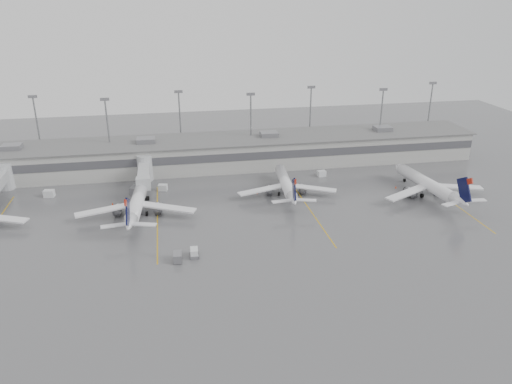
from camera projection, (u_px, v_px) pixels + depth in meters
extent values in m
plane|color=#515154|center=(253.00, 267.00, 92.23)|extent=(260.00, 260.00, 0.00)
cube|color=#A1A19C|center=(218.00, 153.00, 143.59)|extent=(150.00, 16.00, 8.00)
cube|color=#47474C|center=(221.00, 158.00, 135.88)|extent=(150.00, 0.15, 2.20)
cube|color=#606060|center=(218.00, 139.00, 142.07)|extent=(152.00, 17.00, 0.30)
cube|color=slate|center=(12.00, 147.00, 132.57)|extent=(5.00, 4.00, 1.30)
cube|color=slate|center=(383.00, 129.00, 150.17)|extent=(5.00, 4.00, 1.30)
cylinder|color=gray|center=(39.00, 132.00, 141.61)|extent=(0.44, 0.44, 20.00)
cube|color=slate|center=(32.00, 97.00, 137.78)|extent=(2.40, 0.50, 0.80)
cylinder|color=gray|center=(109.00, 136.00, 138.13)|extent=(0.44, 0.44, 20.00)
cube|color=slate|center=(105.00, 99.00, 134.30)|extent=(2.40, 0.50, 0.80)
cylinder|color=gray|center=(180.00, 126.00, 148.32)|extent=(0.44, 0.44, 20.00)
cube|color=slate|center=(178.00, 92.00, 144.49)|extent=(2.40, 0.50, 0.80)
cylinder|color=gray|center=(251.00, 129.00, 144.84)|extent=(0.44, 0.44, 20.00)
cube|color=slate|center=(251.00, 94.00, 141.01)|extent=(2.40, 0.50, 0.80)
cylinder|color=gray|center=(310.00, 120.00, 155.03)|extent=(0.44, 0.44, 20.00)
cube|color=slate|center=(311.00, 87.00, 151.19)|extent=(2.40, 0.50, 0.80)
cylinder|color=gray|center=(380.00, 123.00, 151.54)|extent=(0.44, 0.44, 20.00)
cube|color=slate|center=(384.00, 89.00, 147.71)|extent=(2.40, 0.50, 0.80)
cylinder|color=gray|center=(429.00, 115.00, 161.73)|extent=(0.44, 0.44, 20.00)
cube|color=slate|center=(433.00, 83.00, 157.90)|extent=(2.40, 0.50, 0.80)
cylinder|color=#A3A5A8|center=(5.00, 176.00, 127.18)|extent=(4.00, 4.00, 7.00)
cylinder|color=#A3A5A8|center=(145.00, 168.00, 133.05)|extent=(4.00, 4.00, 7.00)
cube|color=#A3A5A8|center=(144.00, 173.00, 126.82)|extent=(2.80, 13.00, 2.60)
cube|color=#A3A5A8|center=(143.00, 183.00, 119.99)|extent=(3.40, 2.40, 3.00)
cylinder|color=gray|center=(144.00, 195.00, 121.08)|extent=(0.70, 0.70, 2.80)
cube|color=black|center=(145.00, 199.00, 121.47)|extent=(2.20, 1.20, 0.70)
cube|color=#CE990C|center=(157.00, 220.00, 111.17)|extent=(0.25, 40.00, 0.01)
cube|color=#CE990C|center=(309.00, 208.00, 117.03)|extent=(0.25, 40.00, 0.01)
cube|color=#CE990C|center=(446.00, 198.00, 122.90)|extent=(0.25, 40.00, 0.01)
cylinder|color=white|center=(138.00, 201.00, 113.66)|extent=(4.81, 21.93, 2.97)
cone|color=white|center=(144.00, 181.00, 124.97)|extent=(3.19, 3.01, 2.97)
cone|color=white|center=(129.00, 224.00, 101.37)|extent=(3.38, 5.18, 2.97)
cube|color=white|center=(105.00, 210.00, 110.78)|extent=(13.11, 5.42, 0.35)
cube|color=white|center=(168.00, 207.00, 112.02)|extent=(12.85, 7.37, 0.35)
cube|color=black|center=(128.00, 212.00, 99.84)|extent=(0.77, 5.57, 6.47)
cube|color=#9B190B|center=(126.00, 203.00, 97.69)|extent=(0.47, 2.02, 1.88)
cylinder|color=black|center=(143.00, 196.00, 122.81)|extent=(0.42, 0.92, 0.89)
cylinder|color=black|center=(128.00, 214.00, 112.56)|extent=(0.54, 1.12, 1.09)
cylinder|color=black|center=(147.00, 213.00, 112.93)|extent=(0.54, 1.12, 1.09)
cylinder|color=white|center=(285.00, 183.00, 124.97)|extent=(4.45, 20.16, 2.73)
cone|color=white|center=(279.00, 168.00, 135.38)|extent=(2.94, 2.77, 2.73)
cone|color=white|center=(293.00, 200.00, 113.68)|extent=(3.11, 4.77, 2.73)
cube|color=white|center=(261.00, 190.00, 122.34)|extent=(12.05, 4.97, 0.32)
cube|color=white|center=(312.00, 188.00, 123.46)|extent=(11.80, 6.79, 0.32)
cube|color=black|center=(294.00, 190.00, 112.27)|extent=(0.72, 5.12, 5.95)
cube|color=#9B190B|center=(295.00, 182.00, 110.29)|extent=(0.43, 1.86, 1.73)
cylinder|color=black|center=(281.00, 180.00, 133.39)|extent=(0.39, 0.84, 0.82)
cylinder|color=black|center=(279.00, 194.00, 123.97)|extent=(0.49, 1.03, 1.00)
cylinder|color=black|center=(294.00, 193.00, 124.30)|extent=(0.49, 1.03, 1.00)
cylinder|color=white|center=(426.00, 183.00, 124.12)|extent=(5.47, 22.01, 2.97)
cone|color=white|center=(399.00, 167.00, 135.01)|extent=(3.27, 3.10, 2.97)
cone|color=white|center=(461.00, 201.00, 112.29)|extent=(3.53, 5.27, 2.97)
cube|color=white|center=(407.00, 193.00, 120.07)|extent=(12.79, 7.72, 0.35)
cube|color=white|center=(456.00, 187.00, 123.85)|extent=(13.14, 5.07, 0.35)
cube|color=black|center=(464.00, 190.00, 110.77)|extent=(0.94, 5.58, 6.48)
cube|color=#9B190B|center=(470.00, 181.00, 108.66)|extent=(0.53, 2.03, 1.88)
cylinder|color=black|center=(405.00, 180.00, 132.98)|extent=(0.45, 0.93, 0.89)
cylinder|color=black|center=(422.00, 196.00, 122.71)|extent=(0.57, 1.13, 1.09)
cylinder|color=black|center=(436.00, 194.00, 123.84)|extent=(0.57, 1.13, 1.09)
cube|color=silver|center=(194.00, 253.00, 95.38)|extent=(1.52, 2.34, 1.71)
cube|color=slate|center=(194.00, 255.00, 95.57)|extent=(1.72, 2.73, 0.67)
cylinder|color=black|center=(190.00, 253.00, 96.37)|extent=(0.23, 0.54, 0.53)
cylinder|color=black|center=(198.00, 253.00, 96.57)|extent=(0.23, 0.54, 0.53)
cylinder|color=black|center=(190.00, 258.00, 94.62)|extent=(0.23, 0.54, 0.53)
cylinder|color=black|center=(199.00, 258.00, 94.83)|extent=(0.23, 0.54, 0.53)
cube|color=slate|center=(178.00, 257.00, 93.72)|extent=(1.65, 2.77, 1.64)
cylinder|color=black|center=(174.00, 258.00, 94.76)|extent=(0.23, 0.55, 0.54)
cylinder|color=black|center=(181.00, 262.00, 93.17)|extent=(0.23, 0.55, 0.54)
cube|color=silver|center=(49.00, 193.00, 123.16)|extent=(2.65, 1.95, 1.74)
cube|color=silver|center=(163.00, 187.00, 127.06)|extent=(2.54, 1.97, 1.61)
cube|color=silver|center=(322.00, 173.00, 136.86)|extent=(2.39, 1.79, 1.55)
cube|color=slate|center=(135.00, 190.00, 125.03)|extent=(2.85, 3.52, 1.90)
cone|color=#EC3204|center=(113.00, 204.00, 118.47)|extent=(0.45, 0.45, 0.71)
cone|color=#EC3204|center=(257.00, 192.00, 125.25)|extent=(0.43, 0.43, 0.69)
cone|color=#EC3204|center=(396.00, 187.00, 128.70)|extent=(0.39, 0.39, 0.62)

